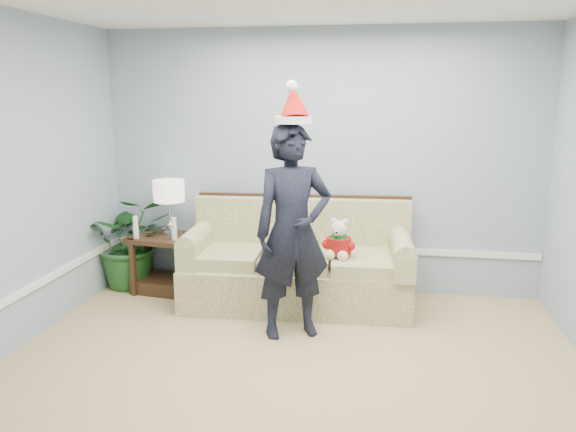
# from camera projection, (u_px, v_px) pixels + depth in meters

# --- Properties ---
(room_shell) EXTENTS (4.54, 5.04, 2.74)m
(room_shell) POSITION_uv_depth(u_px,v_px,m) (273.00, 212.00, 3.36)
(room_shell) COLOR tan
(room_shell) RESTS_ON ground
(wainscot_trim) EXTENTS (4.49, 4.99, 0.06)m
(wainscot_trim) POSITION_uv_depth(u_px,v_px,m) (167.00, 281.00, 4.88)
(wainscot_trim) COLOR white
(wainscot_trim) RESTS_ON room_shell
(sofa) EXTENTS (2.24, 1.04, 1.03)m
(sofa) POSITION_uv_depth(u_px,v_px,m) (298.00, 267.00, 5.57)
(sofa) COLOR #5B6530
(sofa) RESTS_ON room_shell
(side_table) EXTENTS (0.68, 0.60, 0.60)m
(side_table) POSITION_uv_depth(u_px,v_px,m) (164.00, 269.00, 5.92)
(side_table) COLOR #3C2415
(side_table) RESTS_ON room_shell
(table_lamp) EXTENTS (0.32, 0.32, 0.58)m
(table_lamp) POSITION_uv_depth(u_px,v_px,m) (169.00, 193.00, 5.79)
(table_lamp) COLOR silver
(table_lamp) RESTS_ON side_table
(candle_pair) EXTENTS (0.47, 0.06, 0.23)m
(candle_pair) POSITION_uv_depth(u_px,v_px,m) (155.00, 229.00, 5.68)
(candle_pair) COLOR silver
(candle_pair) RESTS_ON side_table
(houseplant) EXTENTS (1.16, 1.10, 1.00)m
(houseplant) POSITION_uv_depth(u_px,v_px,m) (131.00, 241.00, 6.02)
(houseplant) COLOR #1C501F
(houseplant) RESTS_ON room_shell
(man) EXTENTS (0.78, 0.67, 1.82)m
(man) POSITION_uv_depth(u_px,v_px,m) (293.00, 232.00, 4.70)
(man) COLOR black
(man) RESTS_ON room_shell
(santa_hat) EXTENTS (0.38, 0.40, 0.35)m
(santa_hat) POSITION_uv_depth(u_px,v_px,m) (293.00, 105.00, 4.49)
(santa_hat) COLOR silver
(santa_hat) RESTS_ON man
(teddy_bear) EXTENTS (0.26, 0.28, 0.38)m
(teddy_bear) POSITION_uv_depth(u_px,v_px,m) (339.00, 243.00, 5.24)
(teddy_bear) COLOR silver
(teddy_bear) RESTS_ON sofa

